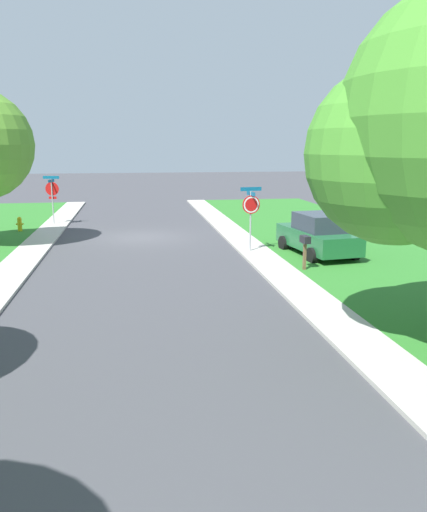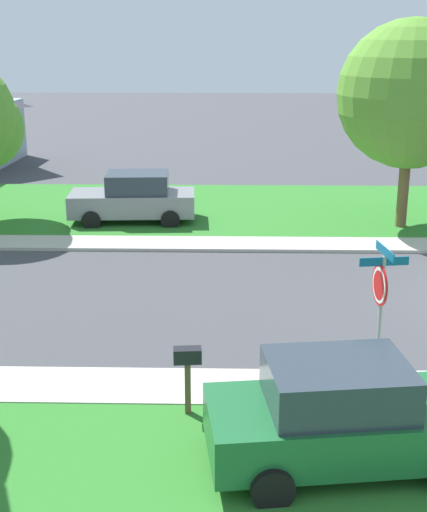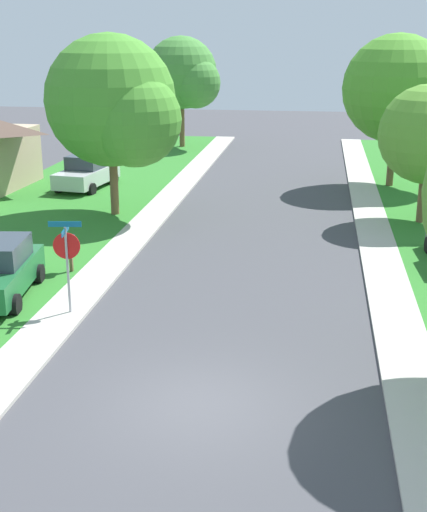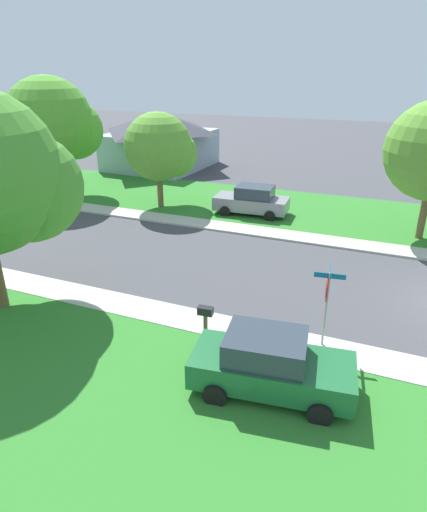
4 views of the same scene
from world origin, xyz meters
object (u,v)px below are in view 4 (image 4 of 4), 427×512
tree_across_left (56,123)px  mailbox (205,316)px  stop_sign_far_corner (327,294)px  car_green_driveway_right (270,364)px  tree_corner_large (162,149)px  house_right_setback (161,139)px  car_grey_near_corner (252,201)px

tree_across_left → mailbox: bearing=-127.9°
stop_sign_far_corner → car_green_driveway_right: (-2.60, 0.98, -1.01)m
tree_across_left → tree_corner_large: (0.55, -7.30, -1.21)m
tree_corner_large → mailbox: tree_corner_large is taller
stop_sign_far_corner → house_right_setback: 27.80m
tree_across_left → tree_corner_large: bearing=-85.7°
car_green_driveway_right → tree_corner_large: (14.03, 10.69, 2.74)m
tree_across_left → mailbox: (-12.05, -15.50, -3.81)m
stop_sign_far_corner → tree_across_left: size_ratio=0.36×
mailbox → car_grey_near_corner: bearing=11.3°
tree_across_left → tree_corner_large: size_ratio=1.34×
stop_sign_far_corner → car_grey_near_corner: stop_sign_far_corner is taller
car_green_driveway_right → car_grey_near_corner: bearing=19.4°
car_grey_near_corner → tree_corner_large: 6.24m
car_grey_near_corner → tree_across_left: size_ratio=0.57×
tree_across_left → mailbox: size_ratio=5.89×
mailbox → tree_across_left: bearing=52.1°
mailbox → stop_sign_far_corner: bearing=-71.1°
mailbox → tree_corner_large: bearing=33.0°
tree_across_left → tree_corner_large: 7.42m
tree_across_left → mailbox: 20.00m
stop_sign_far_corner → tree_corner_large: bearing=45.6°
stop_sign_far_corner → house_right_setback: size_ratio=0.30×
tree_across_left → tree_corner_large: tree_across_left is taller
tree_across_left → car_grey_near_corner: bearing=-85.4°
car_green_driveway_right → mailbox: bearing=60.3°
car_grey_near_corner → house_right_setback: house_right_setback is taller
stop_sign_far_corner → car_grey_near_corner: (11.91, 6.08, -1.01)m
tree_across_left → house_right_setback: 11.19m
stop_sign_far_corner → mailbox: size_ratio=2.11×
car_grey_near_corner → house_right_setback: (9.77, 11.32, 1.50)m
tree_corner_large → house_right_setback: 11.82m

